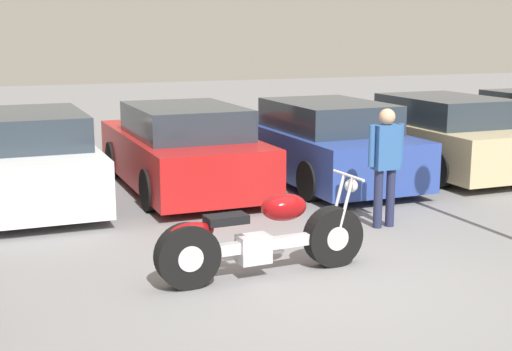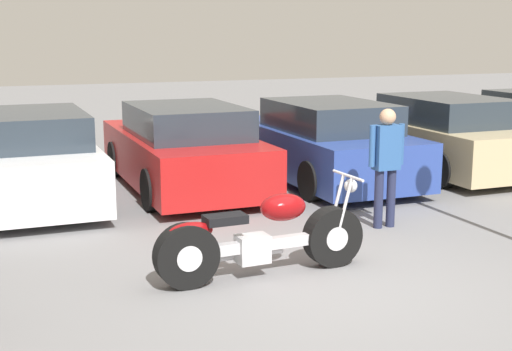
{
  "view_description": "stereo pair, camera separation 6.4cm",
  "coord_description": "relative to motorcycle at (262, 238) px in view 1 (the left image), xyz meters",
  "views": [
    {
      "loc": [
        -3.38,
        -6.22,
        2.59
      ],
      "look_at": [
        -0.17,
        1.74,
        0.85
      ],
      "focal_mm": 50.0,
      "sensor_mm": 36.0,
      "label": 1
    },
    {
      "loc": [
        -3.32,
        -6.25,
        2.59
      ],
      "look_at": [
        -0.17,
        1.74,
        0.85
      ],
      "focal_mm": 50.0,
      "sensor_mm": 36.0,
      "label": 2
    }
  ],
  "objects": [
    {
      "name": "ground_plane",
      "position": [
        0.59,
        -0.54,
        -0.43
      ],
      "size": [
        60.0,
        60.0,
        0.0
      ],
      "primitive_type": "plane",
      "color": "slate"
    },
    {
      "name": "parked_car_red",
      "position": [
        0.43,
        4.56,
        0.23
      ],
      "size": [
        1.94,
        4.46,
        1.41
      ],
      "color": "red",
      "rests_on": "ground_plane"
    },
    {
      "name": "person_standing",
      "position": [
        2.27,
        1.21,
        0.52
      ],
      "size": [
        0.52,
        0.21,
        1.6
      ],
      "color": "#232847",
      "rests_on": "ground_plane"
    },
    {
      "name": "motorcycle",
      "position": [
        0.0,
        0.0,
        0.0
      ],
      "size": [
        2.4,
        0.62,
        1.04
      ],
      "color": "black",
      "rests_on": "ground_plane"
    },
    {
      "name": "parked_car_blue",
      "position": [
        2.9,
        4.27,
        0.23
      ],
      "size": [
        1.94,
        4.46,
        1.41
      ],
      "color": "#2D479E",
      "rests_on": "ground_plane"
    },
    {
      "name": "parked_car_champagne",
      "position": [
        5.36,
        4.32,
        0.23
      ],
      "size": [
        1.94,
        4.46,
        1.41
      ],
      "color": "#C6B284",
      "rests_on": "ground_plane"
    },
    {
      "name": "parked_car_white",
      "position": [
        -2.03,
        4.57,
        0.23
      ],
      "size": [
        1.94,
        4.46,
        1.41
      ],
      "color": "white",
      "rests_on": "ground_plane"
    }
  ]
}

